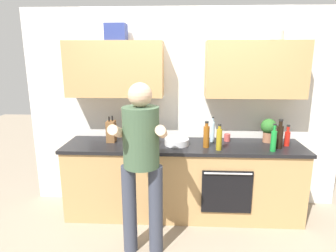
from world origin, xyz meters
TOP-DOWN VIEW (x-y plane):
  - ground_plane at (0.00, 0.00)m, footprint 12.00×12.00m
  - back_wall_unit at (0.00, 0.27)m, footprint 4.00×0.39m
  - counter at (0.00, -0.00)m, footprint 2.84×0.67m
  - person_standing at (-0.40, -0.75)m, footprint 0.49×0.45m
  - bottle_oil at (0.40, -0.18)m, footprint 0.06×0.06m
  - bottle_soy at (1.09, -0.08)m, footprint 0.08×0.08m
  - bottle_soda at (0.99, -0.19)m, footprint 0.06×0.06m
  - bottle_hotsauce at (1.21, 0.02)m, footprint 0.06×0.06m
  - bottle_syrup at (0.26, -0.09)m, footprint 0.07×0.07m
  - bottle_water at (0.36, 0.15)m, footprint 0.05×0.05m
  - bottle_juice at (-0.67, 0.10)m, footprint 0.06×0.06m
  - cup_ceramic at (0.54, 0.18)m, footprint 0.07×0.07m
  - mixing_bowl at (-0.08, -0.01)m, footprint 0.29×0.29m
  - knife_block at (-0.88, 0.08)m, footprint 0.10×0.14m
  - potted_herb at (1.03, 0.16)m, footprint 0.19×0.19m
  - grocery_bag_bread at (-0.44, -0.06)m, footprint 0.22×0.19m

SIDE VIEW (x-z plane):
  - ground_plane at x=0.00m, z-range 0.00..0.00m
  - counter at x=0.00m, z-range 0.00..0.90m
  - mixing_bowl at x=-0.08m, z-range 0.90..0.97m
  - cup_ceramic at x=0.54m, z-range 0.90..0.99m
  - bottle_juice at x=-0.67m, z-range 0.88..1.09m
  - grocery_bag_bread at x=-0.44m, z-range 0.90..1.08m
  - bottle_hotsauce at x=1.21m, z-range 0.87..1.13m
  - person_standing at x=-0.40m, z-range 0.16..1.86m
  - bottle_soda at x=0.99m, z-range 0.87..1.18m
  - bottle_oil at x=0.40m, z-range 0.88..1.18m
  - bottle_water at x=0.36m, z-range 0.88..1.18m
  - knife_block at x=-0.88m, z-range 0.87..1.19m
  - bottle_syrup at x=0.26m, z-range 0.88..1.19m
  - bottle_soy at x=1.09m, z-range 0.88..1.21m
  - potted_herb at x=1.03m, z-range 0.92..1.22m
  - back_wall_unit at x=0.00m, z-range 0.25..2.75m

